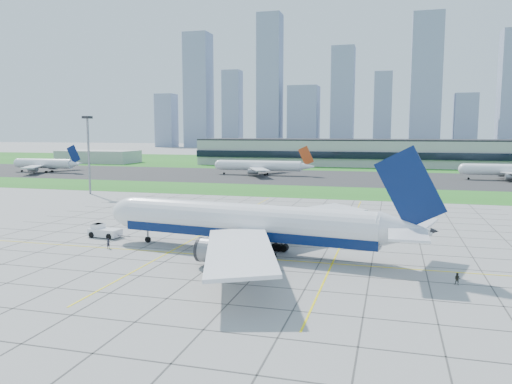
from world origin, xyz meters
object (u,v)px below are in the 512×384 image
at_px(light_mast, 88,145).
at_px(crew_far, 457,279).
at_px(crew_near, 108,243).
at_px(distant_jet_2, 512,170).
at_px(distant_jet_0, 45,164).
at_px(airliner, 249,223).
at_px(pushback_tug, 104,231).
at_px(distant_jet_1, 261,166).

relative_size(light_mast, crew_far, 15.35).
xyz_separation_m(light_mast, crew_near, (48.30, -67.13, -15.30)).
bearing_deg(distant_jet_2, distant_jet_0, -175.66).
bearing_deg(distant_jet_0, airliner, -42.53).
bearing_deg(pushback_tug, light_mast, 132.99).
bearing_deg(distant_jet_1, pushback_tug, -87.79).
xyz_separation_m(airliner, pushback_tug, (-31.07, 4.61, -3.97)).
xyz_separation_m(pushback_tug, crew_far, (63.47, -14.49, -0.31)).
bearing_deg(distant_jet_0, distant_jet_2, 4.34).
height_order(crew_near, distant_jet_2, distant_jet_2).
height_order(pushback_tug, distant_jet_0, distant_jet_0).
height_order(distant_jet_0, distant_jet_1, same).
height_order(airliner, crew_near, airliner).
height_order(crew_near, distant_jet_1, distant_jet_1).
bearing_deg(crew_near, distant_jet_0, 68.09).
bearing_deg(crew_far, distant_jet_1, 135.07).
bearing_deg(crew_near, pushback_tug, 63.50).
xyz_separation_m(distant_jet_0, distant_jet_1, (108.54, 13.52, 0.00)).
distance_m(light_mast, pushback_tug, 74.03).
distance_m(distant_jet_0, distant_jet_2, 217.59).
distance_m(crew_near, distant_jet_2, 181.22).
bearing_deg(pushback_tug, distant_jet_1, 99.60).
xyz_separation_m(crew_far, distant_jet_1, (-68.95, 156.50, 3.65)).
distance_m(pushback_tug, distant_jet_1, 142.16).
relative_size(light_mast, distant_jet_2, 0.60).
bearing_deg(light_mast, airliner, -40.94).
relative_size(pushback_tug, crew_near, 5.32).
xyz_separation_m(airliner, distant_jet_2, (71.88, 149.55, -0.63)).
relative_size(pushback_tug, distant_jet_2, 0.22).
xyz_separation_m(light_mast, distant_jet_0, (-71.82, 69.55, -11.70)).
xyz_separation_m(pushback_tug, distant_jet_0, (-114.02, 128.49, 3.34)).
bearing_deg(crew_far, pushback_tug, -171.56).
relative_size(light_mast, crew_near, 14.51).
height_order(pushback_tug, distant_jet_1, distant_jet_1).
bearing_deg(crew_near, airliner, -55.08).
xyz_separation_m(airliner, distant_jet_0, (-145.09, 133.10, -0.63)).
bearing_deg(distant_jet_0, crew_near, -48.69).
bearing_deg(airliner, crew_near, -164.46).
bearing_deg(pushback_tug, distant_jet_0, 138.98).
bearing_deg(distant_jet_2, airliner, -115.67).
height_order(light_mast, airliner, light_mast).
relative_size(light_mast, airliner, 0.43).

